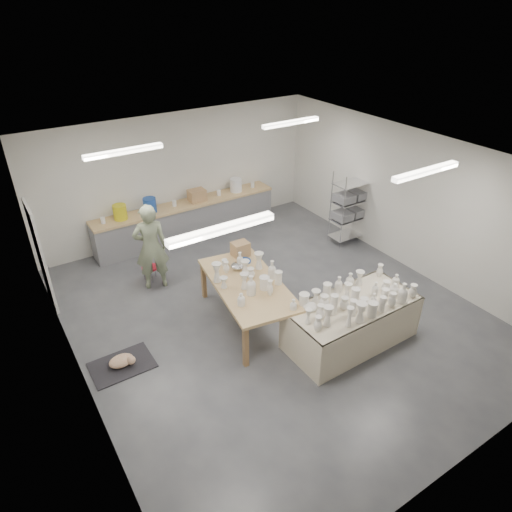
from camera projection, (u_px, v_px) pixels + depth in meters
room at (266, 215)px, 7.75m from camera, size 8.00×8.02×3.00m
back_counter at (187, 219)px, 11.19m from camera, size 4.60×0.60×1.24m
wire_shelf at (350, 206)px, 10.82m from camera, size 0.88×0.48×1.80m
drying_table at (351, 321)px, 7.84m from camera, size 2.30×1.10×1.17m
work_table at (247, 279)px, 8.20m from camera, size 1.46×2.41×1.23m
rug at (122, 365)px, 7.53m from camera, size 1.00×0.70×0.02m
cat at (123, 361)px, 7.48m from camera, size 0.46×0.38×0.17m
potter at (151, 247)px, 9.09m from camera, size 0.76×0.60×1.85m
red_stool at (150, 268)px, 9.61m from camera, size 0.44×0.44×0.32m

